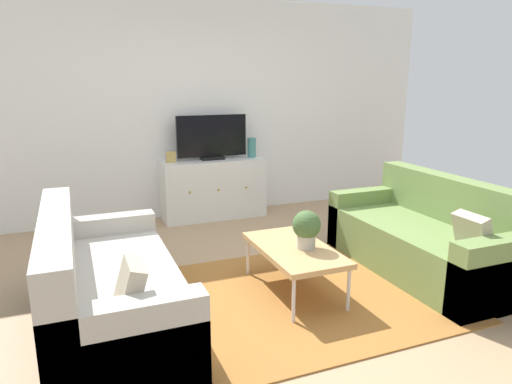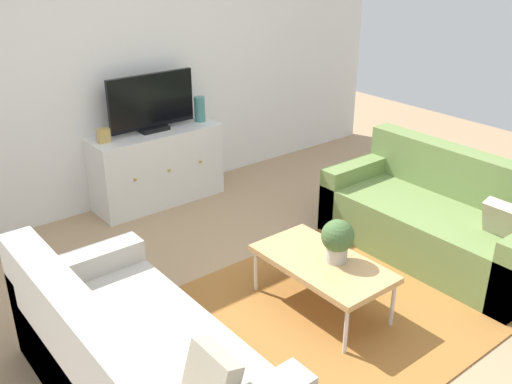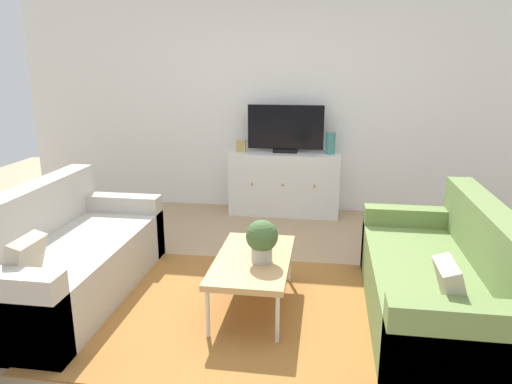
% 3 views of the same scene
% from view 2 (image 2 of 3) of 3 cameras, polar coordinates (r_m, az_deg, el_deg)
% --- Properties ---
extents(ground_plane, '(10.00, 10.00, 0.00)m').
position_cam_2_polar(ground_plane, '(4.27, 5.03, -11.35)').
color(ground_plane, tan).
extents(wall_back, '(6.40, 0.12, 2.70)m').
position_cam_2_polar(wall_back, '(5.70, -12.72, 12.24)').
color(wall_back, white).
rests_on(wall_back, ground_plane).
extents(area_rug, '(2.50, 1.90, 0.01)m').
position_cam_2_polar(area_rug, '(4.18, 6.47, -12.20)').
color(area_rug, '#9E662D').
rests_on(area_rug, ground_plane).
extents(couch_left_side, '(0.86, 1.85, 0.85)m').
position_cam_2_polar(couch_left_side, '(3.38, -12.30, -16.87)').
color(couch_left_side, '#B2ADA3').
rests_on(couch_left_side, ground_plane).
extents(couch_right_side, '(0.86, 1.85, 0.85)m').
position_cam_2_polar(couch_right_side, '(5.05, 17.95, -2.77)').
color(couch_right_side, olive).
rests_on(couch_right_side, ground_plane).
extents(coffee_table, '(0.54, 1.00, 0.40)m').
position_cam_2_polar(coffee_table, '(4.08, 6.60, -7.15)').
color(coffee_table, tan).
rests_on(coffee_table, ground_plane).
extents(potted_plant, '(0.23, 0.23, 0.31)m').
position_cam_2_polar(potted_plant, '(3.99, 8.10, -4.64)').
color(potted_plant, '#B7B2A8').
rests_on(potted_plant, coffee_table).
extents(tv_console, '(1.29, 0.47, 0.74)m').
position_cam_2_polar(tv_console, '(5.78, -9.76, 2.48)').
color(tv_console, white).
rests_on(tv_console, ground_plane).
extents(flat_screen_tv, '(0.88, 0.16, 0.55)m').
position_cam_2_polar(flat_screen_tv, '(5.59, -10.33, 8.68)').
color(flat_screen_tv, black).
rests_on(flat_screen_tv, tv_console).
extents(glass_vase, '(0.11, 0.11, 0.25)m').
position_cam_2_polar(glass_vase, '(5.87, -5.62, 8.20)').
color(glass_vase, teal).
rests_on(glass_vase, tv_console).
extents(mantel_clock, '(0.11, 0.07, 0.13)m').
position_cam_2_polar(mantel_clock, '(5.42, -14.92, 5.43)').
color(mantel_clock, tan).
rests_on(mantel_clock, tv_console).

